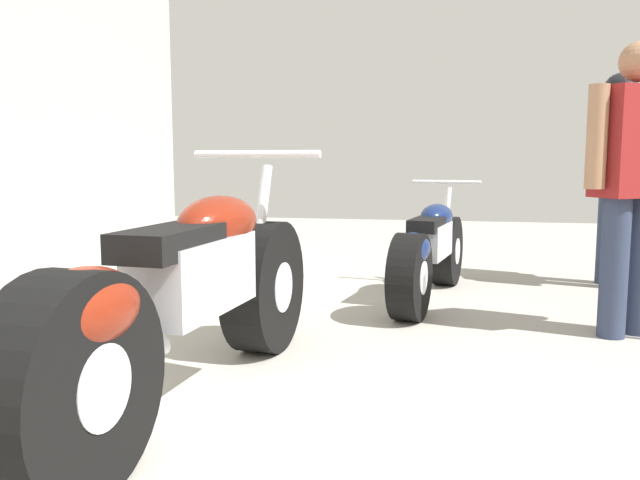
{
  "coord_description": "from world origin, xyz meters",
  "views": [
    {
      "loc": [
        0.09,
        -0.63,
        1.02
      ],
      "look_at": [
        -0.63,
        3.03,
        0.55
      ],
      "focal_mm": 36.53,
      "sensor_mm": 36.0,
      "label": 1
    }
  ],
  "objects_px": {
    "motorcycle_maroon_cruiser": "(189,301)",
    "mechanic_with_helmet": "(617,160)",
    "motorcycle_black_naked": "(429,252)",
    "mechanic_in_blue": "(633,173)"
  },
  "relations": [
    {
      "from": "mechanic_in_blue",
      "to": "mechanic_with_helmet",
      "type": "xyz_separation_m",
      "value": [
        0.28,
        1.57,
        0.07
      ]
    },
    {
      "from": "motorcycle_maroon_cruiser",
      "to": "mechanic_in_blue",
      "type": "relative_size",
      "value": 1.37
    },
    {
      "from": "motorcycle_maroon_cruiser",
      "to": "motorcycle_black_naked",
      "type": "relative_size",
      "value": 1.25
    },
    {
      "from": "motorcycle_black_naked",
      "to": "mechanic_in_blue",
      "type": "bearing_deg",
      "value": -31.64
    },
    {
      "from": "motorcycle_black_naked",
      "to": "mechanic_with_helmet",
      "type": "relative_size",
      "value": 1.08
    },
    {
      "from": "mechanic_with_helmet",
      "to": "motorcycle_black_naked",
      "type": "bearing_deg",
      "value": -148.64
    },
    {
      "from": "motorcycle_maroon_cruiser",
      "to": "mechanic_with_helmet",
      "type": "relative_size",
      "value": 1.36
    },
    {
      "from": "motorcycle_black_naked",
      "to": "mechanic_with_helmet",
      "type": "xyz_separation_m",
      "value": [
        1.42,
        0.87,
        0.65
      ]
    },
    {
      "from": "mechanic_in_blue",
      "to": "mechanic_with_helmet",
      "type": "height_order",
      "value": "mechanic_with_helmet"
    },
    {
      "from": "motorcycle_black_naked",
      "to": "mechanic_with_helmet",
      "type": "height_order",
      "value": "mechanic_with_helmet"
    }
  ]
}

